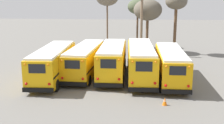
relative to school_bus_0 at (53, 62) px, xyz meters
The scene contains 11 objects.
ground_plane 6.01m from the school_bus_0, 11.00° to the left, with size 160.00×160.00×0.00m, color #66635E.
school_bus_0 is the anchor object (origin of this frame).
school_bus_1 3.45m from the school_bus_0, 34.90° to the left, with size 2.92×10.35×2.98m.
school_bus_2 5.83m from the school_bus_0, 13.77° to the left, with size 2.68×9.63×3.20m.
school_bus_3 8.56m from the school_bus_0, ahead, with size 2.90×10.89×3.28m.
school_bus_4 11.33m from the school_bus_0, ahead, with size 2.48×9.93×3.01m.
utility_pole 15.89m from the school_bus_0, 56.47° to the left, with size 1.80×0.36×9.36m.
bare_tree_0 21.89m from the school_bus_0, 67.93° to the left, with size 3.23×3.23×7.68m.
bare_tree_2 20.40m from the school_bus_0, 47.11° to the left, with size 3.01×3.01×8.50m.
bare_tree_3 18.56m from the school_bus_0, 58.24° to the left, with size 4.09×4.09×7.67m.
traffic_cone 12.00m from the school_bus_0, 30.65° to the right, with size 0.36×0.36×0.60m.
Camera 1 is at (2.52, -27.09, 7.75)m, focal length 45.00 mm.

